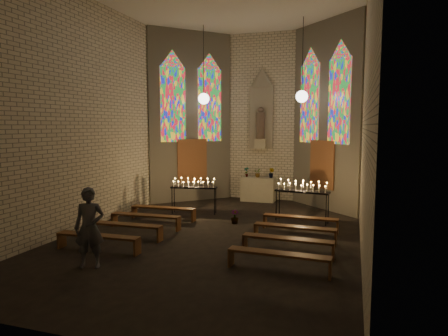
{
  "coord_description": "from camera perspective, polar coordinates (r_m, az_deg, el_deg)",
  "views": [
    {
      "loc": [
        3.76,
        -10.67,
        3.15
      ],
      "look_at": [
        -0.02,
        0.89,
        1.86
      ],
      "focal_mm": 32.0,
      "sensor_mm": 36.0,
      "label": 1
    }
  ],
  "objects": [
    {
      "name": "floor",
      "position": [
        11.75,
        -1.28,
        -9.49
      ],
      "size": [
        12.0,
        12.0,
        0.0
      ],
      "primitive_type": "plane",
      "color": "black",
      "rests_on": "ground"
    },
    {
      "name": "room",
      "position": [
        14.55,
        3.13,
        8.28
      ],
      "size": [
        8.22,
        12.43,
        7.0
      ],
      "color": "beige",
      "rests_on": "ground"
    },
    {
      "name": "altar",
      "position": [
        16.77,
        4.91,
        -3.05
      ],
      "size": [
        1.4,
        0.6,
        1.0
      ],
      "primitive_type": "cube",
      "color": "#B7B295",
      "rests_on": "ground"
    },
    {
      "name": "flower_vase_left",
      "position": [
        16.85,
        3.24,
        -0.57
      ],
      "size": [
        0.24,
        0.18,
        0.41
      ],
      "primitive_type": "imported",
      "rotation": [
        0.0,
        0.0,
        -0.18
      ],
      "color": "#4C723F",
      "rests_on": "altar"
    },
    {
      "name": "flower_vase_center",
      "position": [
        16.73,
        4.88,
        -0.7
      ],
      "size": [
        0.38,
        0.35,
        0.37
      ],
      "primitive_type": "imported",
      "rotation": [
        0.0,
        0.0,
        -0.18
      ],
      "color": "#4C723F",
      "rests_on": "altar"
    },
    {
      "name": "flower_vase_right",
      "position": [
        16.57,
        6.79,
        -0.69
      ],
      "size": [
        0.29,
        0.27,
        0.43
      ],
      "primitive_type": "imported",
      "rotation": [
        0.0,
        0.0,
        -0.42
      ],
      "color": "#4C723F",
      "rests_on": "altar"
    },
    {
      "name": "aisle_flower_pot",
      "position": [
        12.97,
        1.53,
        -6.99
      ],
      "size": [
        0.29,
        0.29,
        0.45
      ],
      "primitive_type": "imported",
      "rotation": [
        0.0,
        0.0,
        0.18
      ],
      "color": "#4C723F",
      "rests_on": "ground"
    },
    {
      "name": "votive_stand_left",
      "position": [
        14.34,
        -4.32,
        -2.42
      ],
      "size": [
        1.69,
        0.68,
        1.21
      ],
      "rotation": [
        0.0,
        0.0,
        0.18
      ],
      "color": "black",
      "rests_on": "ground"
    },
    {
      "name": "votive_stand_right",
      "position": [
        13.26,
        11.11,
        -2.9
      ],
      "size": [
        1.8,
        0.67,
        1.29
      ],
      "rotation": [
        0.0,
        0.0,
        -0.15
      ],
      "color": "black",
      "rests_on": "ground"
    },
    {
      "name": "pew_left_0",
      "position": [
        13.65,
        -8.68,
        -5.85
      ],
      "size": [
        2.24,
        0.39,
        0.43
      ],
      "rotation": [
        0.0,
        0.0,
        0.03
      ],
      "color": "#4F2E16",
      "rests_on": "ground"
    },
    {
      "name": "pew_right_0",
      "position": [
        12.33,
        10.83,
        -7.19
      ],
      "size": [
        2.24,
        0.39,
        0.43
      ],
      "rotation": [
        0.0,
        0.0,
        -0.03
      ],
      "color": "#4F2E16",
      "rests_on": "ground"
    },
    {
      "name": "pew_left_1",
      "position": [
        12.62,
        -11.15,
        -6.88
      ],
      "size": [
        2.24,
        0.39,
        0.43
      ],
      "rotation": [
        0.0,
        0.0,
        0.03
      ],
      "color": "#4F2E16",
      "rests_on": "ground"
    },
    {
      "name": "pew_right_1",
      "position": [
        11.17,
        10.04,
        -8.56
      ],
      "size": [
        2.24,
        0.39,
        0.43
      ],
      "rotation": [
        0.0,
        0.0,
        -0.03
      ],
      "color": "#4F2E16",
      "rests_on": "ground"
    },
    {
      "name": "pew_left_2",
      "position": [
        11.61,
        -14.06,
        -8.08
      ],
      "size": [
        2.24,
        0.39,
        0.43
      ],
      "rotation": [
        0.0,
        0.0,
        0.03
      ],
      "color": "#4F2E16",
      "rests_on": "ground"
    },
    {
      "name": "pew_right_2",
      "position": [
        10.02,
        9.06,
        -10.25
      ],
      "size": [
        2.24,
        0.39,
        0.43
      ],
      "rotation": [
        0.0,
        0.0,
        -0.03
      ],
      "color": "#4F2E16",
      "rests_on": "ground"
    },
    {
      "name": "pew_left_3",
      "position": [
        10.65,
        -17.54,
        -9.48
      ],
      "size": [
        2.24,
        0.39,
        0.43
      ],
      "rotation": [
        0.0,
        0.0,
        0.03
      ],
      "color": "#4F2E16",
      "rests_on": "ground"
    },
    {
      "name": "pew_right_3",
      "position": [
        8.89,
        7.81,
        -12.36
      ],
      "size": [
        2.24,
        0.39,
        0.43
      ],
      "rotation": [
        0.0,
        0.0,
        -0.03
      ],
      "color": "#4F2E16",
      "rests_on": "ground"
    },
    {
      "name": "visitor",
      "position": [
        9.43,
        -18.66,
        -8.07
      ],
      "size": [
        0.77,
        0.64,
        1.8
      ],
      "primitive_type": "imported",
      "rotation": [
        0.0,
        0.0,
        0.37
      ],
      "color": "#44454D",
      "rests_on": "ground"
    }
  ]
}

